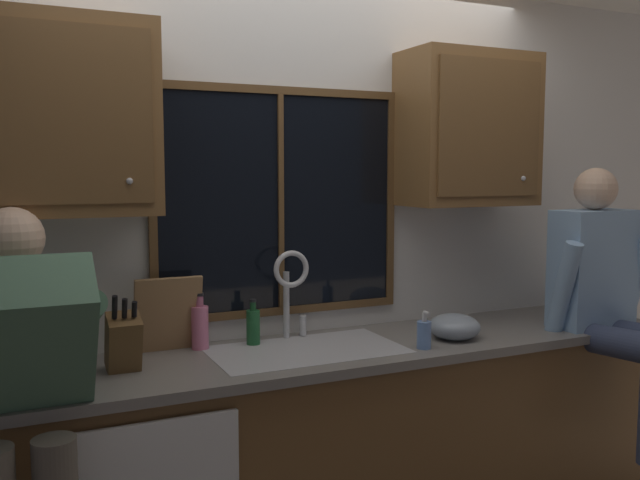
{
  "coord_description": "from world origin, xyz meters",
  "views": [
    {
      "loc": [
        -1.17,
        -2.84,
        1.67
      ],
      "look_at": [
        0.01,
        -0.3,
        1.38
      ],
      "focal_mm": 38.1,
      "sensor_mm": 36.0,
      "label": 1
    }
  ],
  "objects_px": {
    "bottle_tall_clear": "(253,326)",
    "person_sitting_on_counter": "(608,291)",
    "mixing_bowl": "(454,327)",
    "soap_dispenser": "(424,334)",
    "knife_block": "(123,343)",
    "bottle_green_glass": "(200,326)",
    "person_standing": "(20,402)",
    "cutting_board": "(168,314)"
  },
  "relations": [
    {
      "from": "person_sitting_on_counter",
      "to": "bottle_tall_clear",
      "type": "xyz_separation_m",
      "value": [
        -1.6,
        0.45,
        -0.1
      ]
    },
    {
      "from": "knife_block",
      "to": "person_standing",
      "type": "bearing_deg",
      "value": -138.99
    },
    {
      "from": "bottle_green_glass",
      "to": "mixing_bowl",
      "type": "bearing_deg",
      "value": -15.59
    },
    {
      "from": "knife_block",
      "to": "bottle_green_glass",
      "type": "xyz_separation_m",
      "value": [
        0.34,
        0.2,
        -0.01
      ]
    },
    {
      "from": "soap_dispenser",
      "to": "bottle_tall_clear",
      "type": "bearing_deg",
      "value": 150.12
    },
    {
      "from": "bottle_tall_clear",
      "to": "person_sitting_on_counter",
      "type": "bearing_deg",
      "value": -15.59
    },
    {
      "from": "bottle_green_glass",
      "to": "bottle_tall_clear",
      "type": "relative_size",
      "value": 1.2
    },
    {
      "from": "soap_dispenser",
      "to": "person_sitting_on_counter",
      "type": "bearing_deg",
      "value": -4.9
    },
    {
      "from": "soap_dispenser",
      "to": "cutting_board",
      "type": "bearing_deg",
      "value": 157.7
    },
    {
      "from": "soap_dispenser",
      "to": "knife_block",
      "type": "bearing_deg",
      "value": 170.79
    },
    {
      "from": "bottle_green_glass",
      "to": "bottle_tall_clear",
      "type": "distance_m",
      "value": 0.23
    },
    {
      "from": "person_sitting_on_counter",
      "to": "bottle_green_glass",
      "type": "relative_size",
      "value": 5.29
    },
    {
      "from": "person_sitting_on_counter",
      "to": "cutting_board",
      "type": "height_order",
      "value": "person_sitting_on_counter"
    },
    {
      "from": "knife_block",
      "to": "mixing_bowl",
      "type": "relative_size",
      "value": 1.39
    },
    {
      "from": "cutting_board",
      "to": "soap_dispenser",
      "type": "relative_size",
      "value": 1.96
    },
    {
      "from": "mixing_bowl",
      "to": "soap_dispenser",
      "type": "height_order",
      "value": "soap_dispenser"
    },
    {
      "from": "mixing_bowl",
      "to": "bottle_green_glass",
      "type": "distance_m",
      "value": 1.12
    },
    {
      "from": "person_sitting_on_counter",
      "to": "cutting_board",
      "type": "bearing_deg",
      "value": 165.98
    },
    {
      "from": "knife_block",
      "to": "person_sitting_on_counter",
      "type": "bearing_deg",
      "value": -7.3
    },
    {
      "from": "mixing_bowl",
      "to": "soap_dispenser",
      "type": "distance_m",
      "value": 0.24
    },
    {
      "from": "soap_dispenser",
      "to": "mixing_bowl",
      "type": "bearing_deg",
      "value": 22.31
    },
    {
      "from": "person_sitting_on_counter",
      "to": "mixing_bowl",
      "type": "bearing_deg",
      "value": 166.94
    },
    {
      "from": "person_sitting_on_counter",
      "to": "bottle_tall_clear",
      "type": "height_order",
      "value": "person_sitting_on_counter"
    },
    {
      "from": "bottle_green_glass",
      "to": "bottle_tall_clear",
      "type": "xyz_separation_m",
      "value": [
        0.23,
        -0.03,
        -0.02
      ]
    },
    {
      "from": "person_sitting_on_counter",
      "to": "knife_block",
      "type": "xyz_separation_m",
      "value": [
        -2.17,
        0.28,
        -0.08
      ]
    },
    {
      "from": "person_standing",
      "to": "soap_dispenser",
      "type": "xyz_separation_m",
      "value": [
        1.56,
        0.12,
        0.03
      ]
    },
    {
      "from": "soap_dispenser",
      "to": "bottle_green_glass",
      "type": "xyz_separation_m",
      "value": [
        -0.86,
        0.39,
        0.04
      ]
    },
    {
      "from": "person_standing",
      "to": "bottle_tall_clear",
      "type": "bearing_deg",
      "value": 27.44
    },
    {
      "from": "knife_block",
      "to": "bottle_green_glass",
      "type": "bearing_deg",
      "value": 29.81
    },
    {
      "from": "person_standing",
      "to": "knife_block",
      "type": "bearing_deg",
      "value": 41.01
    },
    {
      "from": "person_sitting_on_counter",
      "to": "mixing_bowl",
      "type": "height_order",
      "value": "person_sitting_on_counter"
    },
    {
      "from": "person_standing",
      "to": "cutting_board",
      "type": "height_order",
      "value": "person_standing"
    },
    {
      "from": "mixing_bowl",
      "to": "bottle_green_glass",
      "type": "relative_size",
      "value": 0.97
    },
    {
      "from": "person_standing",
      "to": "mixing_bowl",
      "type": "xyz_separation_m",
      "value": [
        1.78,
        0.21,
        0.02
      ]
    },
    {
      "from": "cutting_board",
      "to": "mixing_bowl",
      "type": "xyz_separation_m",
      "value": [
        1.21,
        -0.31,
        -0.1
      ]
    },
    {
      "from": "mixing_bowl",
      "to": "soap_dispenser",
      "type": "bearing_deg",
      "value": -157.69
    },
    {
      "from": "knife_block",
      "to": "soap_dispenser",
      "type": "relative_size",
      "value": 1.98
    },
    {
      "from": "bottle_green_glass",
      "to": "soap_dispenser",
      "type": "bearing_deg",
      "value": -24.51
    },
    {
      "from": "cutting_board",
      "to": "bottle_green_glass",
      "type": "distance_m",
      "value": 0.14
    },
    {
      "from": "knife_block",
      "to": "mixing_bowl",
      "type": "distance_m",
      "value": 1.42
    },
    {
      "from": "soap_dispenser",
      "to": "bottle_tall_clear",
      "type": "relative_size",
      "value": 0.82
    },
    {
      "from": "knife_block",
      "to": "cutting_board",
      "type": "height_order",
      "value": "cutting_board"
    }
  ]
}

